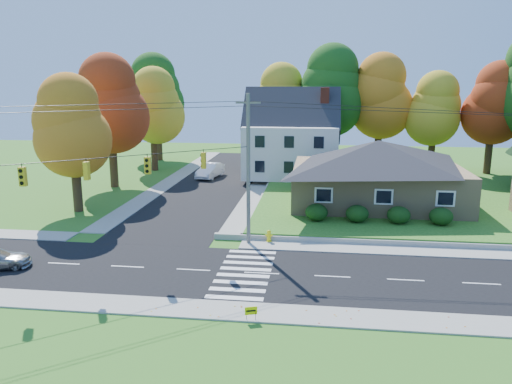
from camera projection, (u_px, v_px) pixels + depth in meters
ground at (262, 273)px, 28.48m from camera, size 120.00×120.00×0.00m
road_main at (262, 273)px, 28.48m from camera, size 90.00×8.00×0.02m
road_cross at (217, 181)px, 54.64m from camera, size 8.00×44.00×0.02m
sidewalk_north at (270, 245)px, 33.31m from camera, size 90.00×2.00×0.08m
sidewalk_south at (249, 312)px, 23.63m from camera, size 90.00×2.00×0.08m
lawn at (424, 195)px, 47.15m from camera, size 30.00×30.00×0.50m
ranch_house at (377, 171)px, 42.27m from camera, size 14.60×10.60×5.40m
colonial_house at (292, 139)px, 54.59m from camera, size 10.40×8.40×9.60m
hedge_row at (378, 214)px, 36.79m from camera, size 10.70×1.70×1.27m
traffic_infrastructure at (262, 180)px, 28.69m from camera, size 38.10×10.66×10.00m
tree_lot_0 at (278, 102)px, 59.84m from camera, size 6.72×6.72×12.51m
tree_lot_1 at (329, 91)px, 57.85m from camera, size 7.84×7.84×14.60m
tree_lot_2 at (380, 97)px, 58.22m from camera, size 7.28×7.28×13.56m
tree_lot_3 at (435, 109)px, 56.79m from camera, size 6.16×6.16×11.47m
tree_lot_4 at (493, 104)px, 54.94m from camera, size 6.72×6.72×12.51m
tree_west_0 at (72, 126)px, 40.65m from camera, size 6.16×6.16×11.47m
tree_west_1 at (110, 104)px, 50.17m from camera, size 7.28×7.28×13.56m
tree_west_2 at (152, 106)px, 59.87m from camera, size 6.72×6.72×12.51m
tree_west_3 at (157, 94)px, 67.59m from camera, size 7.84×7.84×14.60m
white_car at (210, 170)px, 56.57m from camera, size 2.52×5.18×1.63m
fire_hydrant at (269, 237)px, 33.86m from camera, size 0.49×0.39×0.88m
yard_sign at (251, 311)px, 22.68m from camera, size 0.55×0.21×0.71m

